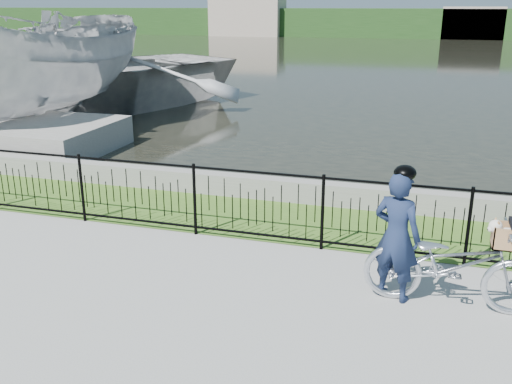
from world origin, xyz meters
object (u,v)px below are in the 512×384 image
(boat_near, at_px, (37,65))
(boat_far, at_px, (73,75))
(cyclist, at_px, (397,234))
(bicycle_rig, at_px, (453,264))

(boat_near, distance_m, boat_far, 3.70)
(cyclist, bearing_deg, bicycle_rig, -1.54)
(boat_far, bearing_deg, boat_near, -69.83)
(cyclist, xyz_separation_m, boat_far, (-11.22, 10.18, 0.36))
(boat_near, bearing_deg, cyclist, -34.19)
(cyclist, bearing_deg, boat_near, 145.81)
(bicycle_rig, height_order, boat_near, boat_near)
(bicycle_rig, bearing_deg, boat_far, 139.39)
(cyclist, distance_m, boat_far, 15.16)
(bicycle_rig, distance_m, boat_far, 15.68)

